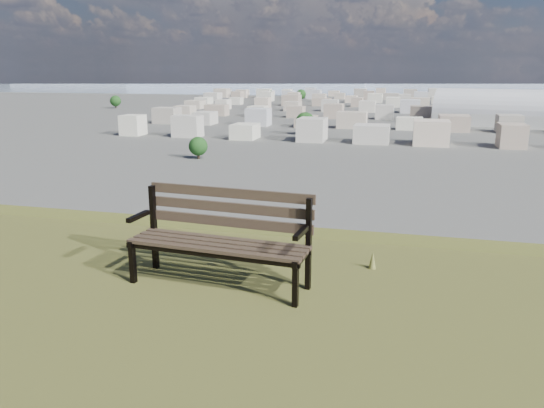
# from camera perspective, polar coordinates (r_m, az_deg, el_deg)

# --- Properties ---
(park_bench) EXTENTS (1.72, 0.68, 0.88)m
(park_bench) POSITION_cam_1_polar(r_m,az_deg,el_deg) (4.96, -5.40, -3.07)
(park_bench) COLOR #413625
(park_bench) RESTS_ON hilltop_mesa
(arena) EXTENTS (58.78, 35.69, 23.14)m
(arena) POSITION_cam_1_polar(r_m,az_deg,el_deg) (286.35, 22.71, 8.91)
(arena) COLOR silver
(arena) RESTS_ON ground
(city_blocks) EXTENTS (395.00, 361.00, 7.00)m
(city_blocks) POSITION_cam_1_polar(r_m,az_deg,el_deg) (397.12, 14.26, 10.49)
(city_blocks) COLOR beige
(city_blocks) RESTS_ON ground
(city_trees) EXTENTS (406.52, 387.20, 9.98)m
(city_trees) POSITION_cam_1_polar(r_m,az_deg,el_deg) (323.04, 9.38, 10.19)
(city_trees) COLOR #35271A
(city_trees) RESTS_ON ground
(bay_water) EXTENTS (2400.00, 700.00, 0.12)m
(bay_water) POSITION_cam_1_polar(r_m,az_deg,el_deg) (902.37, 14.59, 12.15)
(bay_water) COLOR #95ADBE
(bay_water) RESTS_ON ground
(far_hills) EXTENTS (2050.00, 340.00, 60.00)m
(far_hills) POSITION_cam_1_polar(r_m,az_deg,el_deg) (1406.33, 12.20, 13.93)
(far_hills) COLOR #A1ACC8
(far_hills) RESTS_ON ground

